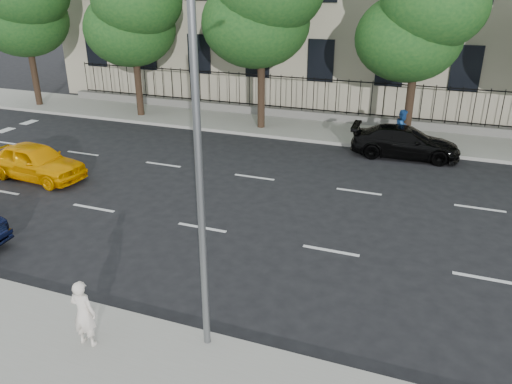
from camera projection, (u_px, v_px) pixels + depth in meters
ground at (160, 269)px, 13.09m from camera, size 120.00×120.00×0.00m
near_sidewalk at (52, 369)px, 9.62m from camera, size 60.00×4.00×0.15m
far_sidewalk at (304, 128)px, 25.10m from camera, size 60.00×4.00×0.15m
lane_markings at (231, 199)px, 17.17m from camera, size 49.60×4.62×0.01m
iron_fence at (313, 109)px, 26.34m from camera, size 30.00×0.50×2.20m
street_light at (210, 94)px, 8.73m from camera, size 0.25×3.32×8.05m
tree_b at (133, 4)px, 25.18m from camera, size 5.53×5.12×8.97m
tree_d at (422, 9)px, 20.65m from camera, size 5.34×4.94×8.84m
yellow_taxi at (36, 161)px, 18.75m from camera, size 4.11×1.91×1.36m
black_sedan at (405, 142)px, 21.07m from camera, size 4.57×2.04×1.30m
woman_near at (84, 313)px, 9.91m from camera, size 0.55×0.37×1.48m
pedestrian_far at (402, 128)px, 21.79m from camera, size 0.79×0.92×1.66m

